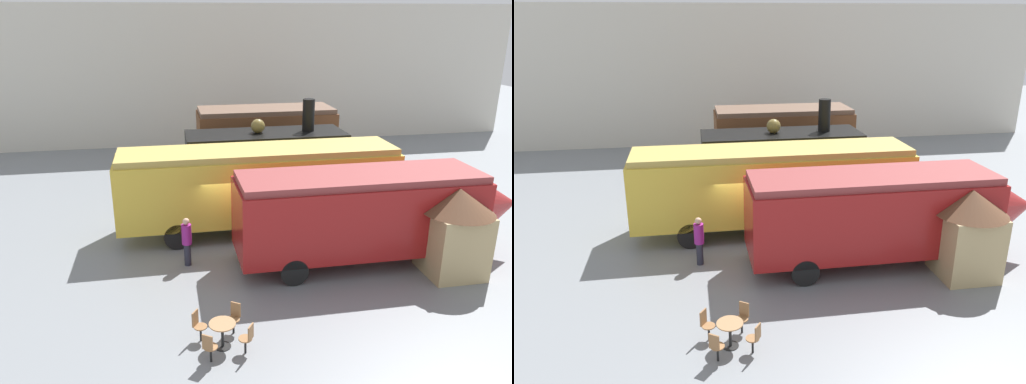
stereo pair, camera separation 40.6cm
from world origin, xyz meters
TOP-DOWN VIEW (x-y plane):
  - ground_plane at (0.00, 0.00)m, footprint 80.00×80.00m
  - backdrop_wall at (0.00, 15.83)m, footprint 44.00×0.15m
  - passenger_coach_wooden at (2.98, 8.75)m, footprint 7.30×2.85m
  - steam_locomotive at (2.09, 4.31)m, footprint 7.19×2.50m
  - passenger_coach_vintage at (1.08, 0.86)m, footprint 10.88×2.49m
  - streamlined_locomotive at (4.68, -2.45)m, footprint 10.27×2.58m
  - cafe_table_near at (-1.25, -6.40)m, footprint 0.70×0.70m
  - cafe_chair_0 at (-0.65, -6.80)m, footprint 0.40×0.40m
  - cafe_chair_1 at (-0.85, -5.80)m, footprint 0.40×0.40m
  - cafe_chair_2 at (-1.85, -6.00)m, footprint 0.40×0.40m
  - cafe_chair_3 at (-1.65, -7.00)m, footprint 0.40×0.40m
  - visitor_person at (-1.89, -1.62)m, footprint 0.34×0.34m
  - ticket_kiosk at (6.78, -3.79)m, footprint 2.34×2.34m

SIDE VIEW (x-z plane):
  - ground_plane at x=0.00m, z-range 0.00..0.00m
  - cafe_chair_0 at x=-0.65m, z-range 0.07..0.94m
  - cafe_chair_1 at x=-0.85m, z-range 0.07..0.94m
  - cafe_chair_2 at x=-1.85m, z-range 0.07..0.94m
  - cafe_chair_3 at x=-1.65m, z-range 0.07..0.94m
  - cafe_table_near at x=-1.25m, z-range 0.16..0.88m
  - visitor_person at x=-1.89m, z-range 0.08..1.83m
  - ticket_kiosk at x=6.78m, z-range 0.17..3.17m
  - streamlined_locomotive at x=4.68m, z-range 0.26..3.53m
  - passenger_coach_vintage at x=1.08m, z-range 0.30..3.72m
  - steam_locomotive at x=2.09m, z-range -0.31..4.38m
  - passenger_coach_wooden at x=2.98m, z-range 0.35..3.93m
  - backdrop_wall at x=0.00m, z-range 0.00..9.00m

